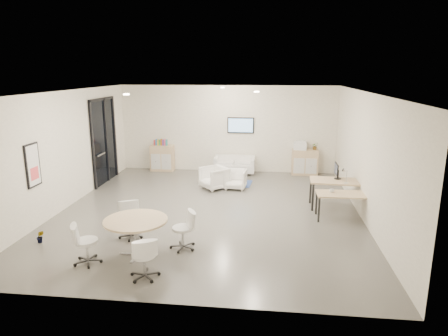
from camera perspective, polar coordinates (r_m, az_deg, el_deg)
room_shell at (r=10.52m, az=-2.14°, el=2.10°), size 9.60×10.60×4.80m
glass_door at (r=14.02m, az=-16.76°, el=4.07°), size 0.09×1.90×2.85m
artwork at (r=10.45m, az=-25.65°, el=0.34°), size 0.05×0.54×1.04m
wall_tv at (r=14.82m, az=2.40°, el=6.11°), size 0.98×0.06×0.58m
ceiling_spots at (r=11.17m, az=-2.59°, el=10.96°), size 3.14×4.14×0.03m
sideboard_left at (r=15.33m, az=-8.80°, el=1.42°), size 0.87×0.45×0.98m
sideboard_right at (r=14.85m, az=11.45°, el=0.83°), size 0.93×0.45×0.93m
books at (r=15.23m, az=-9.03°, el=3.63°), size 0.50×0.14×0.22m
printer at (r=14.72m, az=10.86°, el=3.20°), size 0.51×0.45×0.32m
loveseat at (r=14.77m, az=1.52°, el=0.37°), size 1.48×0.75×0.55m
blue_rug at (r=13.56m, az=1.00°, el=-2.15°), size 1.44×1.02×0.01m
armchair_left at (r=12.85m, az=-1.38°, el=-1.27°), size 1.04×1.04×0.78m
armchair_right at (r=12.85m, az=1.64°, el=-1.49°), size 0.72×0.68×0.69m
desk_rear at (r=11.41m, az=16.01°, el=-2.10°), size 1.56×0.85×0.79m
desk_front at (r=10.61m, az=16.61°, el=-3.87°), size 1.33×0.68×0.69m
monitor at (r=11.47m, az=15.80°, el=-0.37°), size 0.20×0.50×0.44m
round_table at (r=8.38m, az=-12.50°, el=-7.71°), size 1.30×1.30×0.79m
meeting_chairs at (r=8.49m, az=-12.39°, el=-9.58°), size 2.52×2.52×0.82m
plant_cabinet at (r=14.77m, az=12.87°, el=2.95°), size 0.27×0.29×0.21m
plant_floor at (r=9.89m, az=-24.73°, el=-9.32°), size 0.24×0.32×0.13m
cup at (r=10.59m, az=15.16°, el=-3.10°), size 0.13×0.12×0.11m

